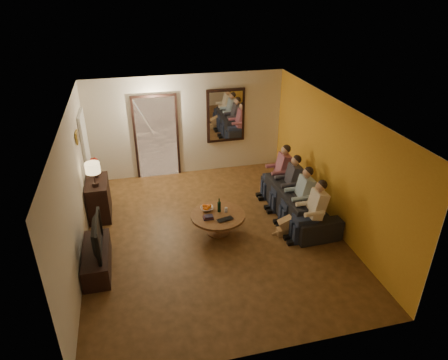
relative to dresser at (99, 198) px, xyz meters
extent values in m
cube|color=#493013|center=(2.25, -1.30, -0.41)|extent=(5.00, 6.00, 0.01)
cube|color=white|center=(2.25, -1.30, 2.19)|extent=(5.00, 6.00, 0.01)
cube|color=beige|center=(2.25, 1.70, 0.89)|extent=(5.00, 0.02, 2.60)
cube|color=beige|center=(2.25, -4.30, 0.89)|extent=(5.00, 0.02, 2.60)
cube|color=beige|center=(-0.25, -1.30, 0.89)|extent=(0.02, 6.00, 2.60)
cube|color=beige|center=(4.75, -1.30, 0.89)|extent=(0.02, 6.00, 2.60)
cube|color=orange|center=(4.74, -1.30, 0.89)|extent=(0.01, 6.00, 2.60)
cube|color=#FFE0A5|center=(1.45, 1.68, 0.64)|extent=(1.00, 0.06, 2.10)
cube|color=black|center=(1.45, 1.67, 0.64)|extent=(1.12, 0.04, 2.22)
cube|color=silver|center=(1.70, 1.68, 0.49)|extent=(0.45, 0.03, 1.70)
cube|color=black|center=(3.25, 1.66, 1.09)|extent=(1.00, 0.05, 1.40)
cube|color=white|center=(3.25, 1.63, 1.09)|extent=(0.86, 0.02, 1.26)
cube|color=white|center=(-0.21, 1.00, 0.61)|extent=(0.06, 0.85, 2.04)
cube|color=#B28C33|center=(-0.22, 0.00, 1.44)|extent=(0.03, 0.28, 0.24)
cube|color=brown|center=(-0.21, 0.00, 1.44)|extent=(0.01, 0.22, 0.18)
cube|color=black|center=(0.00, 0.00, 0.00)|extent=(0.45, 0.93, 0.83)
cube|color=black|center=(0.00, -1.88, -0.20)|extent=(0.45, 1.27, 0.42)
imported|color=black|center=(0.00, -1.88, 0.30)|extent=(1.00, 0.13, 0.58)
imported|color=black|center=(4.21, -1.04, -0.08)|extent=(2.34, 0.96, 0.68)
cylinder|color=brown|center=(2.35, -1.31, -0.19)|extent=(1.37, 1.37, 0.45)
imported|color=white|center=(2.17, -1.09, 0.07)|extent=(0.26, 0.26, 0.06)
cylinder|color=silver|center=(2.53, -1.26, 0.09)|extent=(0.06, 0.06, 0.10)
imported|color=black|center=(2.45, -1.59, 0.05)|extent=(0.37, 0.29, 0.03)
camera|label=1|loc=(0.85, -7.93, 4.31)|focal=32.00mm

